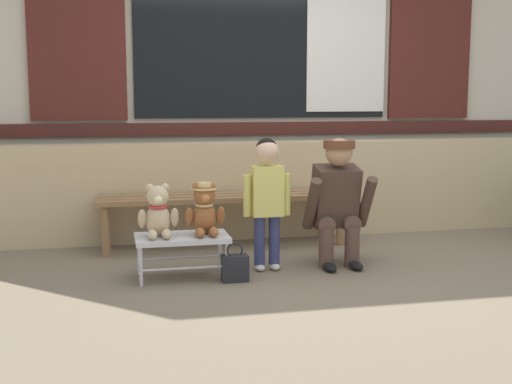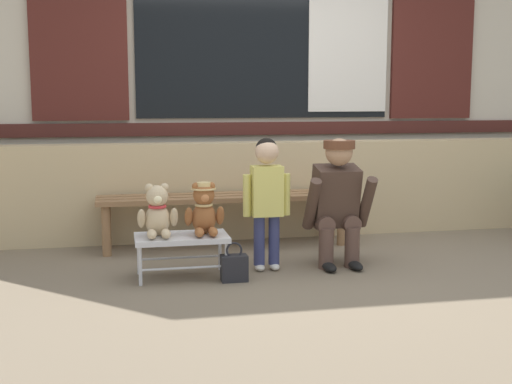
# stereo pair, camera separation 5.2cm
# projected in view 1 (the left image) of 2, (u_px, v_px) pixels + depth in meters

# --- Properties ---
(ground_plane) EXTENTS (60.00, 60.00, 0.00)m
(ground_plane) POSITION_uv_depth(u_px,v_px,m) (322.00, 276.00, 4.71)
(ground_plane) COLOR #756651
(brick_low_wall) EXTENTS (7.29, 0.25, 0.85)m
(brick_low_wall) POSITION_uv_depth(u_px,v_px,m) (273.00, 189.00, 6.03)
(brick_low_wall) COLOR tan
(brick_low_wall) RESTS_ON ground
(shop_facade) EXTENTS (7.44, 0.26, 3.32)m
(shop_facade) POSITION_uv_depth(u_px,v_px,m) (261.00, 51.00, 6.35)
(shop_facade) COLOR beige
(shop_facade) RESTS_ON ground
(wooden_bench_long) EXTENTS (2.10, 0.40, 0.44)m
(wooden_bench_long) POSITION_uv_depth(u_px,v_px,m) (224.00, 203.00, 5.57)
(wooden_bench_long) COLOR #8E6642
(wooden_bench_long) RESTS_ON ground
(small_display_bench) EXTENTS (0.64, 0.36, 0.30)m
(small_display_bench) POSITION_uv_depth(u_px,v_px,m) (182.00, 240.00, 4.62)
(small_display_bench) COLOR silver
(small_display_bench) RESTS_ON ground
(teddy_bear_plain) EXTENTS (0.28, 0.26, 0.36)m
(teddy_bear_plain) POSITION_uv_depth(u_px,v_px,m) (158.00, 213.00, 4.56)
(teddy_bear_plain) COLOR #CCB289
(teddy_bear_plain) RESTS_ON small_display_bench
(teddy_bear_with_hat) EXTENTS (0.28, 0.27, 0.36)m
(teddy_bear_with_hat) POSITION_uv_depth(u_px,v_px,m) (205.00, 210.00, 4.63)
(teddy_bear_with_hat) COLOR #93562D
(teddy_bear_with_hat) RESTS_ON small_display_bench
(child_standing) EXTENTS (0.35, 0.18, 0.96)m
(child_standing) POSITION_uv_depth(u_px,v_px,m) (267.00, 189.00, 4.79)
(child_standing) COLOR navy
(child_standing) RESTS_ON ground
(adult_crouching) EXTENTS (0.50, 0.49, 0.95)m
(adult_crouching) POSITION_uv_depth(u_px,v_px,m) (337.00, 201.00, 4.95)
(adult_crouching) COLOR brown
(adult_crouching) RESTS_ON ground
(handbag_on_ground) EXTENTS (0.18, 0.11, 0.27)m
(handbag_on_ground) POSITION_uv_depth(u_px,v_px,m) (235.00, 267.00, 4.56)
(handbag_on_ground) COLOR #232328
(handbag_on_ground) RESTS_ON ground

